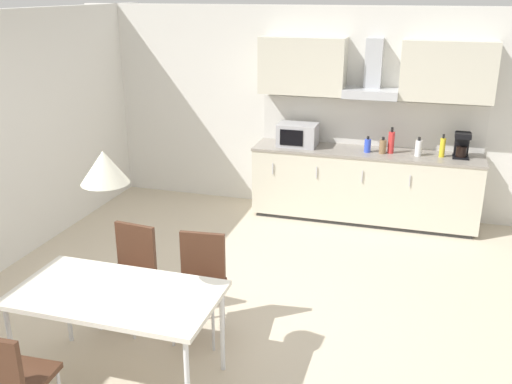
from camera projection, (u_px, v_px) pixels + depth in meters
ground_plane at (219, 317)px, 5.09m from camera, size 7.38×8.86×0.02m
wall_back at (297, 109)px, 7.36m from camera, size 5.90×0.10×2.57m
kitchen_counter at (364, 185)px, 7.08m from camera, size 2.76×0.61×0.90m
backsplash_tile at (370, 123)px, 7.09m from camera, size 2.74×0.02×0.57m
upper_wall_cabinets at (373, 69)px, 6.72m from camera, size 2.74×0.40×0.68m
microwave at (298, 135)px, 7.11m from camera, size 0.48×0.35×0.28m
coffee_maker at (462, 145)px, 6.61m from camera, size 0.18×0.19×0.30m
bottle_red at (391, 142)px, 6.79m from camera, size 0.07×0.07×0.32m
bottle_brown at (383, 146)px, 6.80m from camera, size 0.08×0.08×0.20m
bottle_blue at (368, 145)px, 6.85m from camera, size 0.08×0.08×0.19m
bottle_white at (418, 148)px, 6.69m from camera, size 0.08×0.08×0.23m
bottle_yellow at (442, 147)px, 6.64m from camera, size 0.06×0.06×0.27m
dining_table at (116, 298)px, 4.03m from camera, size 1.46×0.78×0.74m
chair_far_left at (130, 265)px, 4.87m from camera, size 0.44×0.44×0.87m
chair_far_right at (200, 275)px, 4.70m from camera, size 0.44×0.44×0.87m
chair_near_left at (7, 376)px, 3.47m from camera, size 0.42×0.42×0.87m
pendant_lamp at (104, 167)px, 3.70m from camera, size 0.32×0.32×0.22m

